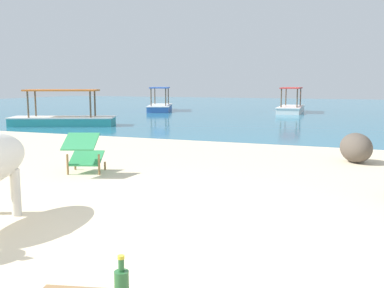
% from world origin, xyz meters
% --- Properties ---
extents(sand_beach, '(18.00, 14.00, 0.04)m').
position_xyz_m(sand_beach, '(0.00, 0.00, 0.02)').
color(sand_beach, beige).
rests_on(sand_beach, ground).
extents(water_surface, '(60.00, 36.00, 0.03)m').
position_xyz_m(water_surface, '(0.00, 22.00, 0.00)').
color(water_surface, teal).
rests_on(water_surface, ground).
extents(deck_chair_near, '(0.76, 0.90, 0.68)m').
position_xyz_m(deck_chair_near, '(-2.18, 2.42, 0.42)').
color(deck_chair_near, olive).
rests_on(deck_chair_near, sand_beach).
extents(shore_rock_large, '(0.83, 0.91, 0.56)m').
position_xyz_m(shore_rock_large, '(2.00, 5.15, 0.32)').
color(shore_rock_large, brown).
rests_on(shore_rock_large, sand_beach).
extents(boat_blue, '(2.36, 3.84, 1.29)m').
position_xyz_m(boat_blue, '(-8.16, 18.19, 0.29)').
color(boat_blue, '#3866B7').
rests_on(boat_blue, water_surface).
extents(boat_white, '(1.33, 3.72, 1.29)m').
position_xyz_m(boat_white, '(-1.23, 19.33, 0.29)').
color(boat_white, white).
rests_on(boat_white, water_surface).
extents(boat_teal, '(3.84, 2.44, 1.29)m').
position_xyz_m(boat_teal, '(-7.85, 9.32, 0.29)').
color(boat_teal, teal).
rests_on(boat_teal, water_surface).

